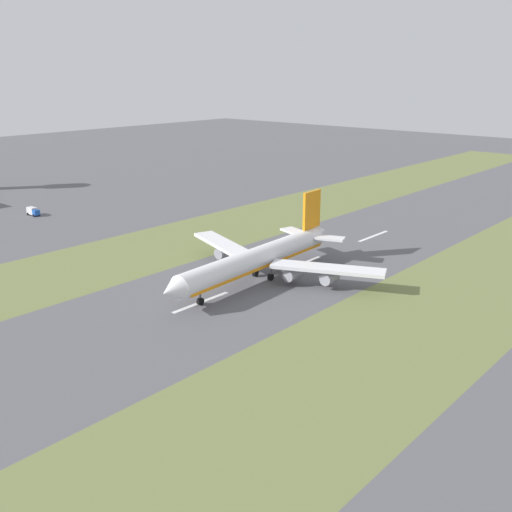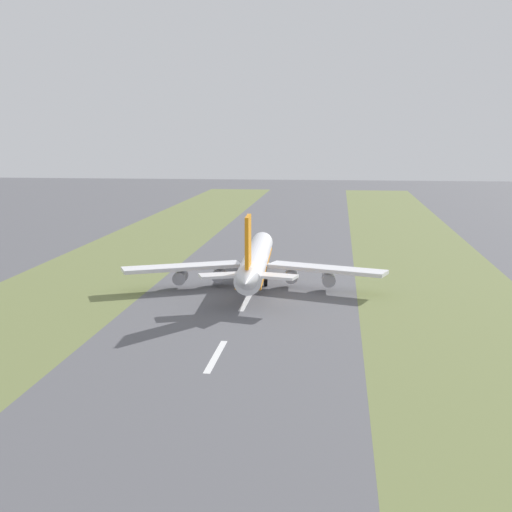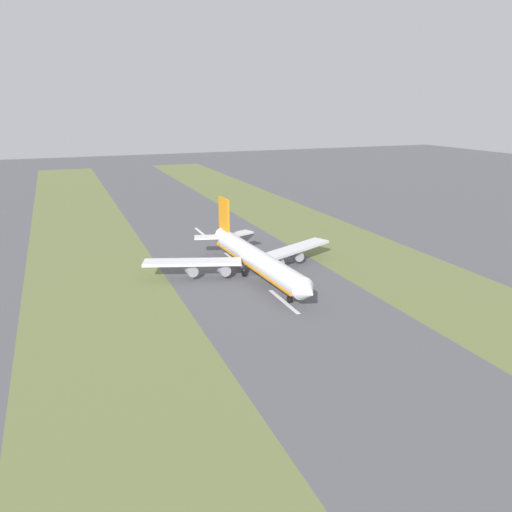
# 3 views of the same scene
# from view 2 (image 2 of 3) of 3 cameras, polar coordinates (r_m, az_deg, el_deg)

# --- Properties ---
(ground_plane) EXTENTS (800.00, 800.00, 0.00)m
(ground_plane) POSITION_cam_2_polar(r_m,az_deg,el_deg) (179.31, -0.02, -2.26)
(ground_plane) COLOR #56565B
(grass_median_west) EXTENTS (40.00, 600.00, 0.01)m
(grass_median_west) POSITION_cam_2_polar(r_m,az_deg,el_deg) (189.74, -13.65, -1.87)
(grass_median_west) COLOR olive
(grass_median_west) RESTS_ON ground
(grass_median_east) EXTENTS (40.00, 600.00, 0.01)m
(grass_median_east) POSITION_cam_2_polar(r_m,az_deg,el_deg) (179.88, 14.39, -2.54)
(grass_median_east) COLOR olive
(grass_median_east) RESTS_ON ground
(centreline_dash_near) EXTENTS (1.20, 18.00, 0.01)m
(centreline_dash_near) POSITION_cam_2_polar(r_m,az_deg,el_deg) (122.88, -3.22, -8.00)
(centreline_dash_near) COLOR silver
(centreline_dash_near) RESTS_ON ground
(centreline_dash_mid) EXTENTS (1.20, 18.00, 0.01)m
(centreline_dash_mid) POSITION_cam_2_polar(r_m,az_deg,el_deg) (160.98, -0.80, -3.67)
(centreline_dash_mid) COLOR silver
(centreline_dash_mid) RESTS_ON ground
(centreline_dash_far) EXTENTS (1.20, 18.00, 0.01)m
(centreline_dash_far) POSITION_cam_2_polar(r_m,az_deg,el_deg) (199.83, 0.68, -1.00)
(centreline_dash_far) COLOR silver
(centreline_dash_far) RESTS_ON ground
(airplane_main_jet) EXTENTS (64.06, 67.19, 20.20)m
(airplane_main_jet) POSITION_cam_2_polar(r_m,az_deg,el_deg) (177.32, -0.04, -0.42)
(airplane_main_jet) COLOR white
(airplane_main_jet) RESTS_ON ground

